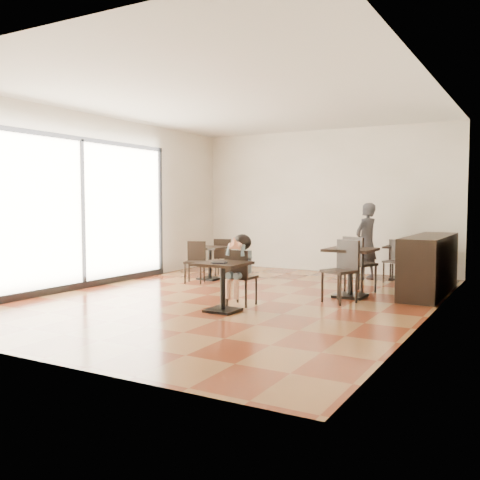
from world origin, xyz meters
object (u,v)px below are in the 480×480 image
Objects in this scene: chair_left_a at (224,257)px; child_table at (223,287)px; adult_patron at (366,241)px; cafe_table_mid at (350,273)px; child at (242,270)px; chair_back_a at (402,259)px; chair_left_b at (195,262)px; chair_back_b at (395,262)px; cafe_table_back at (402,263)px; chair_mid_b at (339,272)px; cafe_table_left at (210,263)px; child_chair at (242,277)px; chair_mid_a at (360,264)px.

child_table is at bearing 100.83° from chair_left_a.
adult_patron reaches higher than cafe_table_mid.
child is 1.94m from cafe_table_mid.
adult_patron is at bearing 43.75° from chair_back_a.
chair_left_b is (-3.12, 0.03, -0.00)m from cafe_table_mid.
chair_left_b is at bearing 69.89° from chair_left_a.
chair_left_a is at bearing -146.99° from chair_back_b.
chair_back_b is at bearing 69.59° from child_table.
chair_back_a reaches higher than cafe_table_back.
adult_patron is 2.80m from chair_mid_b.
cafe_table_left is 3.90m from chair_back_a.
child_chair is 0.88× the size of chair_mid_b.
chair_mid_a is 3.17m from chair_left_b.
cafe_table_left is (-3.12, 0.58, -0.07)m from cafe_table_mid.
child_chair is at bearing -94.02° from chair_back_b.
chair_left_a and chair_left_b have the same top height.
cafe_table_left is 0.55m from chair_left_a.
child_table is 0.73× the size of chair_mid_b.
chair_left_b is 0.98× the size of chair_back_a.
child_chair is at bearing -47.48° from cafe_table_left.
adult_patron is 1.90× the size of chair_back_a.
cafe_table_back is at bearing 109.31° from chair_back_b.
child_table is 1.05× the size of cafe_table_back.
chair_left_a is (-1.90, 3.18, 0.05)m from child_table.
cafe_table_mid is 3.18m from cafe_table_left.
chair_left_b is (-2.75, -2.18, -0.38)m from adult_patron.
cafe_table_back is at bearing 107.72° from chair_mid_b.
chair_left_b is at bearing 55.38° from chair_back_a.
chair_back_a reaches higher than child_table.
cafe_table_mid is at bearing -10.46° from cafe_table_left.
chair_back_b is (3.40, 0.83, 0.01)m from chair_left_a.
chair_left_b is (0.00, -1.10, 0.00)m from chair_left_a.
chair_left_b is (-3.12, -0.52, -0.08)m from chair_mid_a.
chair_back_a is at bearing 109.31° from chair_back_b.
child_table is 2.82m from chair_left_b.
adult_patron is 1.94× the size of chair_left_b.
child is 2.45m from chair_left_b.
cafe_table_mid reaches higher than chair_left_a.
chair_back_b is at bearing 82.09° from cafe_table_mid.
chair_back_b is at bearing -90.00° from cafe_table_back.
chair_mid_b reaches higher than cafe_table_left.
adult_patron reaches higher than chair_mid_b.
cafe_table_mid is at bearing 112.81° from chair_mid_a.
child_chair is 1.26× the size of cafe_table_back.
chair_left_b is at bearing 32.31° from chair_mid_a.
child_chair is 1.06× the size of chair_left_b.
chair_mid_b is 3.55m from chair_left_a.
child is 2.39m from chair_mid_a.
cafe_table_mid is 3.32m from chair_left_a.
child_table is 0.88× the size of cafe_table_mid.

